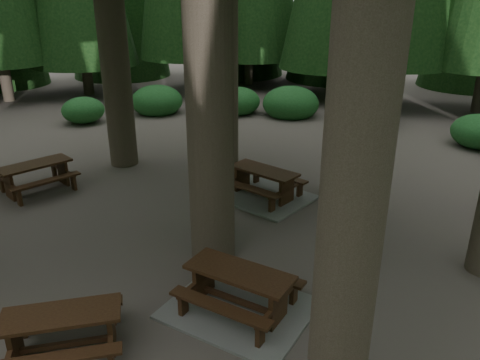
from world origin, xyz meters
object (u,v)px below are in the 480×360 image
at_px(picnic_table_a, 239,297).
at_px(picnic_table_b, 36,173).
at_px(picnic_table_e, 63,327).
at_px(picnic_table_c, 264,188).

distance_m(picnic_table_a, picnic_table_b, 7.12).
height_order(picnic_table_b, picnic_table_e, picnic_table_b).
bearing_deg(picnic_table_e, picnic_table_c, 47.74).
bearing_deg(picnic_table_a, picnic_table_b, 167.49).
bearing_deg(picnic_table_c, picnic_table_e, -78.96).
height_order(picnic_table_a, picnic_table_b, picnic_table_b).
xyz_separation_m(picnic_table_a, picnic_table_c, (-1.51, 4.23, 0.00)).
bearing_deg(picnic_table_a, picnic_table_c, 113.12).
relative_size(picnic_table_a, picnic_table_c, 0.90).
xyz_separation_m(picnic_table_a, picnic_table_e, (-1.73, -1.99, 0.21)).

